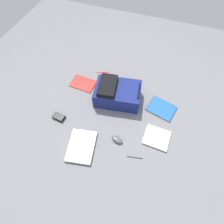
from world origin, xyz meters
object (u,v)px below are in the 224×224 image
at_px(backpack, 117,93).
at_px(laptop, 82,147).
at_px(power_brick, 59,117).
at_px(pen_blue, 103,72).
at_px(computer_mouse, 117,140).
at_px(pen_black, 135,157).
at_px(book_manual, 157,138).
at_px(book_blue, 83,83).
at_px(book_red, 161,108).

relative_size(backpack, laptop, 1.43).
distance_m(power_brick, pen_blue, 0.72).
relative_size(computer_mouse, pen_blue, 0.77).
distance_m(computer_mouse, pen_blue, 0.85).
relative_size(laptop, pen_black, 2.53).
height_order(backpack, power_brick, backpack).
xyz_separation_m(laptop, pen_blue, (-0.90, -0.15, -0.01)).
height_order(laptop, book_manual, laptop).
bearing_deg(pen_black, backpack, -147.36).
distance_m(laptop, pen_black, 0.47).
distance_m(book_manual, pen_black, 0.27).
height_order(book_blue, computer_mouse, computer_mouse).
height_order(book_blue, pen_black, book_blue).
height_order(laptop, pen_blue, laptop).
bearing_deg(book_red, backpack, -86.11).
bearing_deg(pen_black, computer_mouse, -117.12).
bearing_deg(laptop, backpack, 168.41).
xyz_separation_m(book_manual, book_blue, (-0.37, -0.89, -0.01)).
xyz_separation_m(laptop, book_red, (-0.63, 0.58, -0.01)).
bearing_deg(power_brick, book_manual, 96.20).
distance_m(book_red, book_manual, 0.33).
height_order(book_manual, pen_blue, book_manual).
xyz_separation_m(book_red, computer_mouse, (0.47, -0.31, 0.01)).
relative_size(laptop, power_brick, 3.01).
relative_size(laptop, book_red, 1.11).
height_order(power_brick, pen_blue, power_brick).
bearing_deg(book_manual, book_blue, -112.53).
bearing_deg(book_red, book_blue, -92.79).
relative_size(backpack, pen_blue, 3.43).
distance_m(laptop, pen_blue, 0.91).
bearing_deg(pen_blue, backpack, 42.05).
distance_m(book_red, computer_mouse, 0.56).
bearing_deg(laptop, book_red, 137.36).
bearing_deg(computer_mouse, laptop, -42.93).
height_order(book_manual, pen_black, book_manual).
distance_m(computer_mouse, power_brick, 0.61).
bearing_deg(backpack, computer_mouse, 18.99).
height_order(book_red, pen_black, book_red).
distance_m(backpack, pen_black, 0.64).
xyz_separation_m(book_manual, pen_black, (0.24, -0.14, -0.01)).
bearing_deg(book_red, book_manual, 3.81).
xyz_separation_m(book_red, power_brick, (0.43, -0.91, 0.01)).
distance_m(book_red, pen_black, 0.58).
bearing_deg(pen_blue, pen_black, 36.30).
bearing_deg(pen_blue, power_brick, -14.63).
xyz_separation_m(computer_mouse, pen_blue, (-0.74, -0.42, -0.01)).
distance_m(book_manual, pen_blue, 0.96).
relative_size(book_red, pen_black, 2.27).
xyz_separation_m(book_manual, computer_mouse, (0.14, -0.33, 0.01)).
bearing_deg(laptop, book_manual, 116.64).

